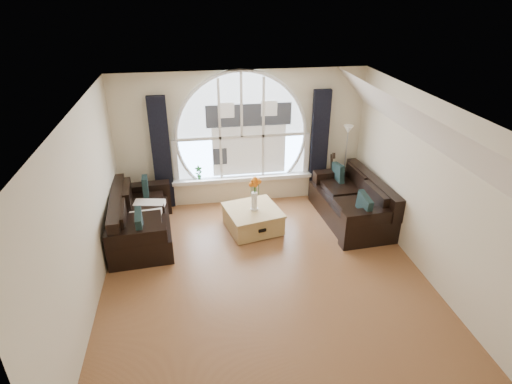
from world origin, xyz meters
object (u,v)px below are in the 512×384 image
Objects in this scene: potted_plant at (199,173)px; sofa_left at (142,218)px; guitar at (330,175)px; floor_lamp at (345,162)px; vase_flowers at (254,191)px; sofa_right at (351,202)px; coffee_chest at (253,218)px.

sofa_left is at bearing -132.69° from potted_plant.
guitar is 3.67× the size of potted_plant.
vase_flowers is at bearing -153.65° from floor_lamp.
sofa_right is 2.09× the size of coffee_chest.
sofa_left is 0.98× the size of sofa_right.
sofa_right reaches higher than sofa_left.
guitar is at bearing 30.67° from vase_flowers.
sofa_left is 2.01m from coffee_chest.
floor_lamp reaches higher than potted_plant.
sofa_right is 2.82× the size of vase_flowers.
coffee_chest is at bearing 144.25° from vase_flowers.
floor_lamp reaches higher than coffee_chest.
potted_plant is (-2.74, 0.16, 0.16)m from guitar.
coffee_chest is 0.89× the size of guitar.
floor_lamp reaches higher than sofa_right.
sofa_left is 3.92m from sofa_right.
guitar is (1.82, 1.04, 0.30)m from coffee_chest.
guitar is (3.82, 1.00, 0.13)m from sofa_left.
sofa_right is at bearing -22.25° from potted_plant.
vase_flowers reaches higher than potted_plant.
potted_plant is at bearing 176.29° from floor_lamp.
potted_plant is at bearing 127.87° from vase_flowers.
floor_lamp is at bearing 75.13° from sofa_right.
coffee_chest is at bearing -5.65° from sofa_left.
vase_flowers is at bearing -48.23° from coffee_chest.
potted_plant reaches higher than sofa_left.
vase_flowers reaches higher than sofa_left.
potted_plant is at bearing 153.83° from sofa_right.
vase_flowers is at bearing -6.14° from sofa_left.
vase_flowers is at bearing -151.47° from guitar.
potted_plant is at bearing 115.06° from coffee_chest.
sofa_right is at bearing -11.17° from coffee_chest.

